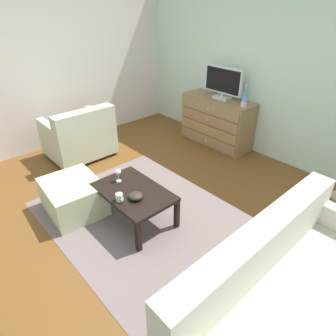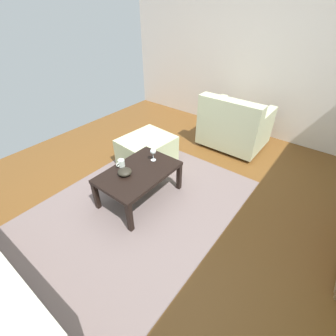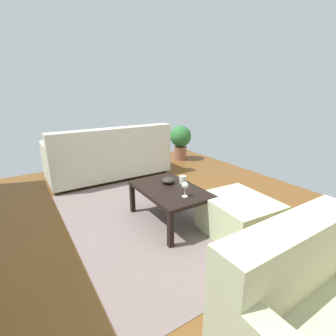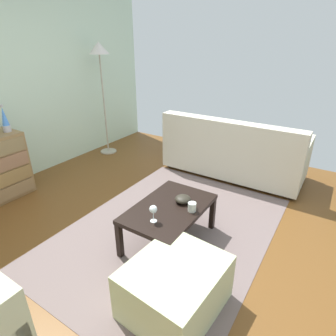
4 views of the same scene
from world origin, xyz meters
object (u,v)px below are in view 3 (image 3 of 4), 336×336
at_px(ottoman, 239,217).
at_px(potted_plant, 181,139).
at_px(coffee_table, 170,192).
at_px(wine_glass, 185,186).
at_px(couch_large, 110,158).
at_px(mug, 183,179).
at_px(bowl_decorative, 168,180).

height_order(ottoman, potted_plant, potted_plant).
xyz_separation_m(coffee_table, wine_glass, (-0.27, -0.01, 0.16)).
bearing_deg(coffee_table, potted_plant, -37.93).
bearing_deg(couch_large, coffee_table, -178.65).
bearing_deg(couch_large, mug, -171.62).
distance_m(coffee_table, potted_plant, 2.60).
xyz_separation_m(wine_glass, potted_plant, (2.32, -1.59, -0.08)).
relative_size(coffee_table, wine_glass, 5.77).
bearing_deg(wine_glass, bowl_decorative, -8.39).
height_order(coffee_table, wine_glass, wine_glass).
bearing_deg(mug, wine_glass, 147.51).
height_order(couch_large, ottoman, couch_large).
bearing_deg(mug, potted_plant, -34.75).
relative_size(mug, couch_large, 0.06).
bearing_deg(potted_plant, mug, 145.25).
distance_m(wine_glass, mug, 0.39).
bearing_deg(bowl_decorative, potted_plant, -38.67).
bearing_deg(potted_plant, wine_glass, 145.56).
distance_m(couch_large, potted_plant, 1.66).
xyz_separation_m(mug, couch_large, (1.73, 0.26, -0.10)).
bearing_deg(wine_glass, coffee_table, 1.73).
height_order(wine_glass, couch_large, couch_large).
distance_m(coffee_table, mug, 0.24).
bearing_deg(mug, couch_large, 8.38).
bearing_deg(potted_plant, couch_large, 99.03).
bearing_deg(mug, ottoman, -161.35).
distance_m(mug, couch_large, 1.75).
bearing_deg(couch_large, ottoman, -168.68).
height_order(bowl_decorative, potted_plant, potted_plant).
distance_m(wine_glass, potted_plant, 2.81).
xyz_separation_m(coffee_table, ottoman, (-0.61, -0.44, -0.15)).
height_order(bowl_decorative, couch_large, couch_large).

